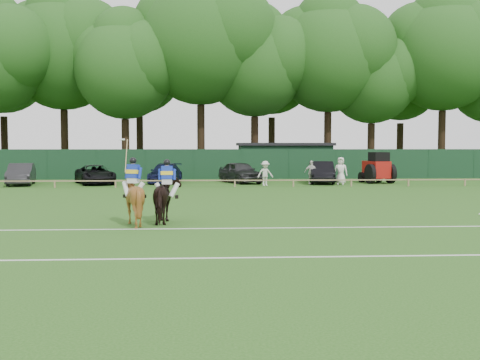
{
  "coord_description": "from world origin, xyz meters",
  "views": [
    {
      "loc": [
        -0.8,
        -19.86,
        2.81
      ],
      "look_at": [
        0.5,
        3.0,
        1.4
      ],
      "focal_mm": 42.0,
      "sensor_mm": 36.0,
      "label": 1
    }
  ],
  "objects": [
    {
      "name": "ground",
      "position": [
        0.0,
        0.0,
        0.0
      ],
      "size": [
        160.0,
        160.0,
        0.0
      ],
      "primitive_type": "plane",
      "color": "#1E4C14",
      "rests_on": "ground"
    },
    {
      "name": "horse_dark",
      "position": [
        -2.29,
        0.5,
        0.89
      ],
      "size": [
        0.97,
        2.11,
        1.78
      ],
      "primitive_type": "imported",
      "rotation": [
        0.0,
        0.0,
        3.15
      ],
      "color": "black",
      "rests_on": "ground"
    },
    {
      "name": "horse_chestnut",
      "position": [
        -3.44,
        -0.02,
        0.94
      ],
      "size": [
        2.08,
        2.18,
        1.88
      ],
      "primitive_type": "imported",
      "rotation": [
        0.0,
        0.0,
        2.72
      ],
      "color": "brown",
      "rests_on": "ground"
    },
    {
      "name": "sedan_grey",
      "position": [
        -14.12,
        20.85,
        0.77
      ],
      "size": [
        2.55,
        4.9,
        1.54
      ],
      "primitive_type": "imported",
      "rotation": [
        0.0,
        0.0,
        0.21
      ],
      "color": "#2E2E30",
      "rests_on": "ground"
    },
    {
      "name": "suv_black",
      "position": [
        -9.0,
        21.33,
        0.69
      ],
      "size": [
        3.98,
        5.49,
        1.39
      ],
      "primitive_type": "imported",
      "rotation": [
        0.0,
        0.0,
        0.38
      ],
      "color": "black",
      "rests_on": "ground"
    },
    {
      "name": "sedan_navy",
      "position": [
        -3.99,
        22.27,
        0.73
      ],
      "size": [
        2.49,
        5.17,
        1.45
      ],
      "primitive_type": "imported",
      "rotation": [
        0.0,
        0.0,
        -0.09
      ],
      "color": "#121639",
      "rests_on": "ground"
    },
    {
      "name": "hatch_grey",
      "position": [
        1.61,
        22.16,
        0.81
      ],
      "size": [
        3.54,
        5.09,
        1.61
      ],
      "primitive_type": "imported",
      "rotation": [
        0.0,
        0.0,
        0.39
      ],
      "color": "#2E2E31",
      "rests_on": "ground"
    },
    {
      "name": "estate_black",
      "position": [
        7.63,
        21.44,
        0.82
      ],
      "size": [
        2.38,
        5.14,
        1.63
      ],
      "primitive_type": "imported",
      "rotation": [
        0.0,
        0.0,
        -0.14
      ],
      "color": "black",
      "rests_on": "ground"
    },
    {
      "name": "spectator_left",
      "position": [
        3.18,
        19.05,
        0.87
      ],
      "size": [
        1.24,
        0.89,
        1.74
      ],
      "primitive_type": "imported",
      "rotation": [
        0.0,
        0.0,
        0.23
      ],
      "color": "beige",
      "rests_on": "ground"
    },
    {
      "name": "spectator_mid",
      "position": [
        6.64,
        20.31,
        0.86
      ],
      "size": [
        1.03,
        0.47,
        1.72
      ],
      "primitive_type": "imported",
      "rotation": [
        0.0,
        0.0,
        0.05
      ],
      "color": "silver",
      "rests_on": "ground"
    },
    {
      "name": "spectator_right",
      "position": [
        8.76,
        20.1,
        0.99
      ],
      "size": [
        1.11,
        0.9,
        1.97
      ],
      "primitive_type": "imported",
      "rotation": [
        0.0,
        0.0,
        -0.32
      ],
      "color": "white",
      "rests_on": "ground"
    },
    {
      "name": "rider_dark",
      "position": [
        -2.29,
        0.49,
        1.67
      ],
      "size": [
        0.94,
        0.37,
        1.41
      ],
      "rotation": [
        0.0,
        0.0,
        3.15
      ],
      "color": "silver",
      "rests_on": "ground"
    },
    {
      "name": "rider_chestnut",
      "position": [
        -3.44,
        -0.03,
        1.75
      ],
      "size": [
        0.9,
        0.77,
        2.05
      ],
      "rotation": [
        0.0,
        0.0,
        2.72
      ],
      "color": "silver",
      "rests_on": "ground"
    },
    {
      "name": "polo_ball",
      "position": [
        10.15,
        2.04,
        0.04
      ],
      "size": [
        0.09,
        0.09,
        0.09
      ],
      "primitive_type": "sphere",
      "color": "silver",
      "rests_on": "ground"
    },
    {
      "name": "pitch_lines",
      "position": [
        0.0,
        -3.5,
        0.01
      ],
      "size": [
        60.0,
        5.1,
        0.01
      ],
      "color": "silver",
      "rests_on": "ground"
    },
    {
      "name": "pitch_rail",
      "position": [
        0.0,
        18.0,
        0.45
      ],
      "size": [
        62.1,
        0.1,
        0.5
      ],
      "color": "#997F5B",
      "rests_on": "ground"
    },
    {
      "name": "perimeter_fence",
      "position": [
        0.0,
        27.0,
        1.25
      ],
      "size": [
        92.08,
        0.08,
        2.5
      ],
      "color": "#14351E",
      "rests_on": "ground"
    },
    {
      "name": "utility_shed",
      "position": [
        6.0,
        30.0,
        1.54
      ],
      "size": [
        8.4,
        4.4,
        3.04
      ],
      "color": "#14331E",
      "rests_on": "ground"
    },
    {
      "name": "tree_row",
      "position": [
        2.0,
        35.0,
        0.0
      ],
      "size": [
        96.0,
        12.0,
        21.0
      ],
      "primitive_type": null,
      "color": "#26561C",
      "rests_on": "ground"
    },
    {
      "name": "tractor",
      "position": [
        11.82,
        21.35,
        1.1
      ],
      "size": [
        2.27,
        3.02,
        2.32
      ],
      "rotation": [
        0.0,
        0.0,
        0.17
      ],
      "color": "#A4140F",
      "rests_on": "ground"
    }
  ]
}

